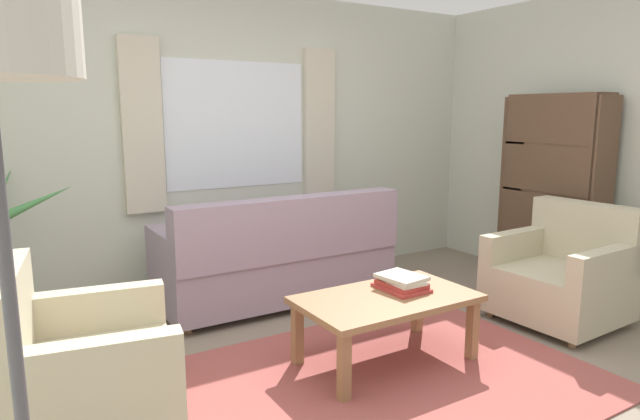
# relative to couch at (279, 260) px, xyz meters

# --- Properties ---
(ground_plane) EXTENTS (6.24, 6.24, 0.00)m
(ground_plane) POSITION_rel_couch_xyz_m (-0.05, -1.53, -0.37)
(ground_plane) COLOR gray
(wall_back) EXTENTS (5.32, 0.12, 2.60)m
(wall_back) POSITION_rel_couch_xyz_m (-0.05, 0.73, 0.93)
(wall_back) COLOR beige
(wall_back) RESTS_ON ground_plane
(window_with_curtains) EXTENTS (1.98, 0.07, 1.40)m
(window_with_curtains) POSITION_rel_couch_xyz_m (-0.05, 0.65, 1.08)
(window_with_curtains) COLOR white
(area_rug) EXTENTS (2.37, 1.85, 0.01)m
(area_rug) POSITION_rel_couch_xyz_m (-0.05, -1.53, -0.36)
(area_rug) COLOR #9E4C47
(area_rug) RESTS_ON ground_plane
(couch) EXTENTS (1.90, 0.82, 0.92)m
(couch) POSITION_rel_couch_xyz_m (0.00, 0.00, 0.00)
(couch) COLOR #998499
(couch) RESTS_ON ground_plane
(armchair_left) EXTENTS (0.94, 0.96, 0.88)m
(armchair_left) POSITION_rel_couch_xyz_m (-1.72, -1.23, -0.01)
(armchair_left) COLOR #BCB293
(armchair_left) RESTS_ON ground_plane
(armchair_right) EXTENTS (0.85, 0.87, 0.88)m
(armchair_right) POSITION_rel_couch_xyz_m (1.66, -1.46, -0.01)
(armchair_right) COLOR #BCB293
(armchair_right) RESTS_ON ground_plane
(coffee_table) EXTENTS (1.10, 0.64, 0.44)m
(coffee_table) POSITION_rel_couch_xyz_m (0.07, -1.33, 0.01)
(coffee_table) COLOR olive
(coffee_table) RESTS_ON ground_plane
(book_stack_on_table) EXTENTS (0.27, 0.33, 0.09)m
(book_stack_on_table) POSITION_rel_couch_xyz_m (0.23, -1.28, 0.12)
(book_stack_on_table) COLOR #B23833
(book_stack_on_table) RESTS_ON coffee_table
(bookshelf) EXTENTS (0.30, 0.94, 1.72)m
(bookshelf) POSITION_rel_couch_xyz_m (2.30, -0.84, 0.53)
(bookshelf) COLOR brown
(bookshelf) RESTS_ON ground_plane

